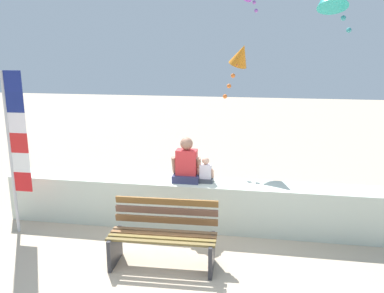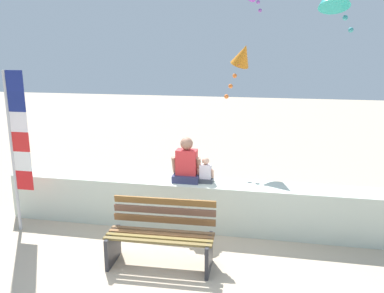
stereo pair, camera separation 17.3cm
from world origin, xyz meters
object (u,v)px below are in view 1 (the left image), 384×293
person_child (206,172)px  kite_orange (241,56)px  park_bench (163,237)px  flag_banner (15,142)px  person_adult (187,164)px

person_child → kite_orange: size_ratio=0.42×
park_bench → kite_orange: size_ratio=1.49×
person_child → flag_banner: bearing=-166.3°
flag_banner → person_child: bearing=13.7°
person_adult → person_child: person_adult is taller
park_bench → flag_banner: 2.80m
person_adult → kite_orange: kite_orange is taller
park_bench → person_child: 1.47m
flag_banner → person_adult: bearing=15.3°
park_bench → kite_orange: bearing=71.4°
park_bench → person_adult: person_adult is taller
person_adult → flag_banner: flag_banner is taller
person_child → park_bench: bearing=-107.4°
person_adult → kite_orange: (0.77, 1.26, 1.72)m
person_adult → flag_banner: 2.72m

